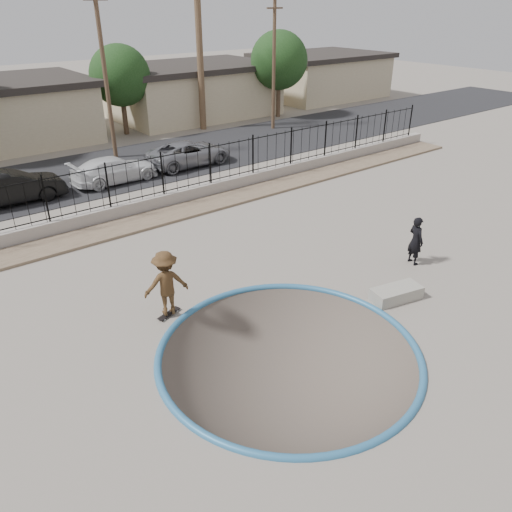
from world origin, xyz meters
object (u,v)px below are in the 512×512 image
Objects in this scene: skater at (166,286)px; car_c at (115,170)px; skateboard at (169,314)px; videographer at (416,241)px; concrete_ledge at (396,294)px; car_d at (189,153)px; car_b at (13,187)px.

skater reaches higher than car_c.
car_c is (3.78, 12.28, 0.62)m from skateboard.
videographer is 1.09× the size of concrete_ledge.
car_c is (-4.65, 14.66, -0.20)m from videographer.
concrete_ledge is 15.99m from car_c.
skateboard is 8.80m from videographer.
skater is at bearing 45.09° from skateboard.
concrete_ledge is 0.33× the size of car_d.
videographer is 15.38m from car_c.
car_c is (3.78, 12.28, -0.32)m from skater.
car_b is 9.34m from car_d.
car_b is 1.02× the size of car_c.
car_b is at bearing 76.59° from skateboard.
car_d reaches higher than skateboard.
car_b reaches higher than concrete_ledge.
car_c is at bearing 98.03° from concrete_ledge.
car_c is (-2.23, 15.83, 0.47)m from concrete_ledge.
car_d is (8.27, 12.49, 0.65)m from skateboard.
car_c is at bearing 29.43° from videographer.
videographer is 0.36× the size of car_d.
videographer reaches higher than car_c.
skater is 8.76m from videographer.
skater is at bearing 149.46° from concrete_ledge.
car_c reaches higher than concrete_ledge.
videographer is 2.77m from concrete_ledge.
videographer reaches higher than concrete_ledge.
skateboard is (-0.00, -0.00, -0.94)m from skater.
skateboard is at bearing 160.78° from car_c.
concrete_ledge is at bearing -174.09° from car_c.
skateboard is 15.00m from car_d.
concrete_ledge is 17.39m from car_b.
car_b is 4.84m from car_c.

